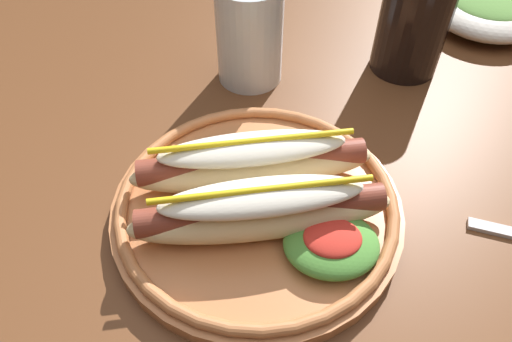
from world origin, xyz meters
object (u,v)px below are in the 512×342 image
at_px(water_cup, 250,34).
at_px(side_bowl, 487,10).
at_px(soda_cup, 414,21).
at_px(hot_dog_plate, 260,199).

xyz_separation_m(water_cup, side_bowl, (0.36, 0.12, -0.04)).
bearing_deg(side_bowl, soda_cup, -144.83).
distance_m(soda_cup, water_cup, 0.21).
height_order(soda_cup, side_bowl, soda_cup).
bearing_deg(soda_cup, side_bowl, 35.17).
bearing_deg(soda_cup, hot_dog_plate, -129.36).
distance_m(hot_dog_plate, soda_cup, 0.32).
distance_m(hot_dog_plate, water_cup, 0.24).
bearing_deg(side_bowl, hot_dog_plate, -134.93).
xyz_separation_m(hot_dog_plate, side_bowl, (0.35, 0.35, -0.00)).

